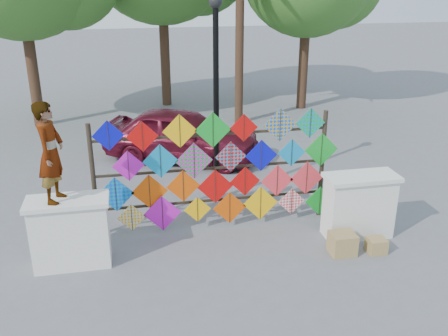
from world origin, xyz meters
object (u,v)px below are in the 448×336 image
at_px(sedan, 182,135).
at_px(lamppost, 216,83).
at_px(kite_rack, 218,171).
at_px(vendor_woman, 50,153).

bearing_deg(sedan, lamppost, -146.55).
relative_size(kite_rack, sedan, 1.17).
height_order(vendor_woman, sedan, vendor_woman).
bearing_deg(kite_rack, sedan, 93.41).
distance_m(kite_rack, sedan, 4.04).
xyz_separation_m(vendor_woman, lamppost, (3.15, 2.20, 0.56)).
xyz_separation_m(sedan, lamppost, (0.45, -2.73, 1.97)).
distance_m(kite_rack, lamppost, 1.97).
height_order(vendor_woman, lamppost, lamppost).
height_order(kite_rack, lamppost, lamppost).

